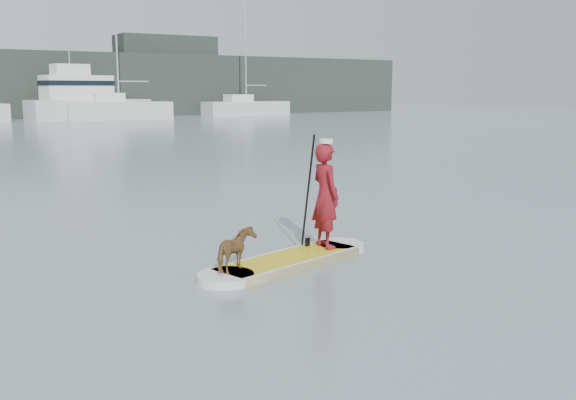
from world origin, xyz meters
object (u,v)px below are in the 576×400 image
sailboat_e (119,109)px  sailboat_f (246,107)px  paddleboard (288,261)px  dog (236,250)px  paddler (325,196)px  motor_yacht_a (84,99)px

sailboat_e → sailboat_f: sailboat_f is taller
paddleboard → sailboat_f: size_ratio=0.25×
paddleboard → sailboat_e: (11.42, 47.17, 0.85)m
dog → sailboat_e: sailboat_e is taller
paddler → dog: size_ratio=2.37×
paddleboard → sailboat_f: sailboat_f is taller
motor_yacht_a → dog: bearing=-110.6°
dog → motor_yacht_a: 50.71m
sailboat_e → motor_yacht_a: bearing=141.7°
paddler → sailboat_f: size_ratio=0.13×
paddleboard → motor_yacht_a: size_ratio=0.30×
paddleboard → sailboat_f: (24.69, 49.02, 0.82)m
dog → sailboat_f: sailboat_f is taller
paddler → sailboat_e: sailboat_e is taller
sailboat_f → motor_yacht_a: bearing=175.7°
dog → sailboat_f: (25.71, 49.29, 0.46)m
motor_yacht_a → sailboat_f: bearing=-10.5°
sailboat_e → sailboat_f: size_ratio=0.97×
sailboat_e → paddler: bearing=-97.5°
paddleboard → motor_yacht_a: 50.26m
sailboat_e → motor_yacht_a: 3.35m
dog → paddler: bearing=-108.4°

